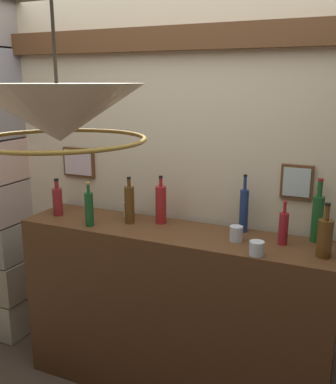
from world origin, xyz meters
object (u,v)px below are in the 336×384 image
Objects in this scene: liquor_bottle_mezcal at (325,237)px; liquor_bottle_scotch at (161,204)px; liquor_bottle_vermouth at (58,201)px; liquor_bottle_amaro at (89,208)px; liquor_bottle_port at (129,204)px; liquor_bottle_vodka at (283,228)px; pendant_lamp at (58,115)px; liquor_bottle_brandy at (317,217)px; liquor_bottle_rye at (244,210)px; glass_tumbler_rocks at (236,233)px; glass_tumbler_highball at (129,210)px; glass_tumbler_shot at (257,248)px.

liquor_bottle_scotch is at bearing 171.22° from liquor_bottle_mezcal.
liquor_bottle_vermouth is at bearing 179.24° from liquor_bottle_mezcal.
liquor_bottle_port is at bearing 36.87° from liquor_bottle_amaro.
liquor_bottle_vodka is 1.16m from liquor_bottle_amaro.
liquor_bottle_brandy is at bearing 55.22° from pendant_lamp.
liquor_bottle_rye is at bearing 6.34° from liquor_bottle_scotch.
liquor_bottle_brandy is at bearing 6.83° from liquor_bottle_vermouth.
liquor_bottle_vodka is 0.82× the size of liquor_bottle_port.
glass_tumbler_rocks is (1.21, 0.02, -0.06)m from liquor_bottle_vermouth.
liquor_bottle_vodka reaches higher than glass_tumbler_highball.
glass_tumbler_shot is at bearing 56.29° from pendant_lamp.
glass_tumbler_highball is (-1.23, 0.18, -0.06)m from liquor_bottle_mezcal.
liquor_bottle_vermouth is 0.33m from liquor_bottle_amaro.
liquor_bottle_amaro is 0.77× the size of liquor_bottle_brandy.
liquor_bottle_mezcal is at bearing -5.22° from glass_tumbler_rocks.
liquor_bottle_vodka is at bearing -142.64° from liquor_bottle_brandy.
pendant_lamp is at bearing -83.94° from liquor_bottle_scotch.
pendant_lamp is (-0.40, -1.16, 0.62)m from liquor_bottle_rye.
glass_tumbler_highball is (-0.25, 0.03, -0.07)m from liquor_bottle_scotch.
pendant_lamp is at bearing -49.99° from liquor_bottle_vermouth.
liquor_bottle_vermouth is 0.90× the size of liquor_bottle_amaro.
liquor_bottle_mezcal is 0.82× the size of liquor_bottle_rye.
liquor_bottle_vodka is 0.68× the size of liquor_bottle_brandy.
glass_tumbler_highball is (-0.76, -0.03, -0.09)m from liquor_bottle_rye.
liquor_bottle_amaro is 0.25m from liquor_bottle_port.
liquor_bottle_scotch reaches higher than liquor_bottle_vodka.
glass_tumbler_rocks is at bearing -156.94° from liquor_bottle_brandy.
liquor_bottle_vodka is (-0.22, 0.09, -0.01)m from liquor_bottle_mezcal.
liquor_bottle_rye is at bearing 8.78° from liquor_bottle_vermouth.
liquor_bottle_vodka is 0.77m from liquor_bottle_scotch.
liquor_bottle_port is (-0.69, -0.13, -0.01)m from liquor_bottle_rye.
liquor_bottle_rye is at bearing 156.09° from liquor_bottle_mezcal.
liquor_bottle_vermouth is at bearing -171.22° from liquor_bottle_rye.
glass_tumbler_shot is (1.37, -0.14, -0.06)m from liquor_bottle_vermouth.
liquor_bottle_port is (0.20, 0.15, 0.01)m from liquor_bottle_amaro.
liquor_bottle_mezcal is at bearing -3.67° from liquor_bottle_port.
liquor_bottle_mezcal is at bearing -8.20° from glass_tumbler_highball.
liquor_bottle_port is 2.98× the size of glass_tumbler_highball.
liquor_bottle_brandy is (1.31, 0.29, 0.03)m from liquor_bottle_amaro.
liquor_bottle_rye is 0.71m from liquor_bottle_port.
liquor_bottle_mezcal is 0.52m from liquor_bottle_rye.
pendant_lamp is (-0.40, -0.99, 0.71)m from glass_tumbler_rocks.
liquor_bottle_mezcal is 1.25m from glass_tumbler_highball.
glass_tumbler_shot is at bearing -64.50° from liquor_bottle_rye.
liquor_bottle_scotch is 1.03× the size of liquor_bottle_port.
liquor_bottle_vodka is at bearing -4.71° from glass_tumbler_highball.
liquor_bottle_port is at bearing 177.37° from glass_tumbler_rocks.
glass_tumbler_highball is (0.13, 0.25, -0.06)m from liquor_bottle_amaro.
liquor_bottle_vermouth is at bearing 130.01° from pendant_lamp.
liquor_bottle_vermouth is 3.24× the size of glass_tumbler_shot.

